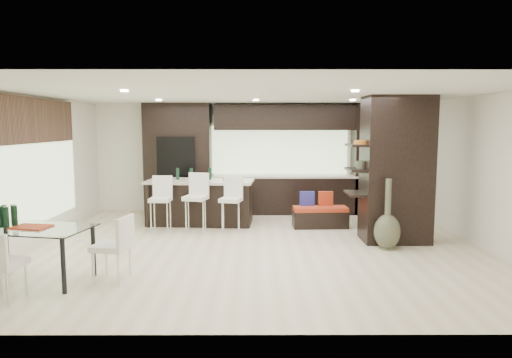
{
  "coord_description": "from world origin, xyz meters",
  "views": [
    {
      "loc": [
        -0.02,
        -8.01,
        2.16
      ],
      "look_at": [
        0.0,
        0.6,
        1.15
      ],
      "focal_mm": 32.0,
      "sensor_mm": 36.0,
      "label": 1
    }
  ],
  "objects_px": {
    "kitchen_island": "(200,202)",
    "chair_end": "(112,251)",
    "stool_mid": "(196,209)",
    "chair_near": "(3,269)",
    "stool_right": "(231,210)",
    "dining_table": "(33,254)",
    "floor_vase": "(388,214)",
    "bench": "(320,217)",
    "stool_left": "(161,210)"
  },
  "relations": [
    {
      "from": "kitchen_island",
      "to": "chair_end",
      "type": "relative_size",
      "value": 2.73
    },
    {
      "from": "stool_mid",
      "to": "chair_near",
      "type": "relative_size",
      "value": 1.16
    },
    {
      "from": "stool_right",
      "to": "dining_table",
      "type": "relative_size",
      "value": 0.58
    },
    {
      "from": "chair_end",
      "to": "stool_mid",
      "type": "bearing_deg",
      "value": -4.66
    },
    {
      "from": "floor_vase",
      "to": "chair_near",
      "type": "xyz_separation_m",
      "value": [
        -5.41,
        -2.4,
        -0.21
      ]
    },
    {
      "from": "bench",
      "to": "chair_end",
      "type": "distance_m",
      "value": 4.78
    },
    {
      "from": "stool_left",
      "to": "chair_end",
      "type": "bearing_deg",
      "value": -87.8
    },
    {
      "from": "kitchen_island",
      "to": "stool_right",
      "type": "height_order",
      "value": "kitchen_island"
    },
    {
      "from": "bench",
      "to": "floor_vase",
      "type": "height_order",
      "value": "floor_vase"
    },
    {
      "from": "floor_vase",
      "to": "bench",
      "type": "bearing_deg",
      "value": 118.32
    },
    {
      "from": "dining_table",
      "to": "chair_near",
      "type": "distance_m",
      "value": 0.75
    },
    {
      "from": "kitchen_island",
      "to": "stool_right",
      "type": "distance_m",
      "value": 1.07
    },
    {
      "from": "chair_end",
      "to": "floor_vase",
      "type": "bearing_deg",
      "value": -58.88
    },
    {
      "from": "stool_mid",
      "to": "stool_left",
      "type": "bearing_deg",
      "value": -165.7
    },
    {
      "from": "bench",
      "to": "chair_near",
      "type": "bearing_deg",
      "value": -140.06
    },
    {
      "from": "bench",
      "to": "dining_table",
      "type": "xyz_separation_m",
      "value": [
        -4.48,
        -3.37,
        0.16
      ]
    },
    {
      "from": "stool_mid",
      "to": "chair_end",
      "type": "bearing_deg",
      "value": -89.69
    },
    {
      "from": "chair_near",
      "to": "chair_end",
      "type": "relative_size",
      "value": 0.98
    },
    {
      "from": "stool_right",
      "to": "chair_near",
      "type": "distance_m",
      "value": 4.54
    },
    {
      "from": "bench",
      "to": "dining_table",
      "type": "distance_m",
      "value": 5.61
    },
    {
      "from": "floor_vase",
      "to": "dining_table",
      "type": "relative_size",
      "value": 0.79
    },
    {
      "from": "stool_right",
      "to": "bench",
      "type": "bearing_deg",
      "value": 27.17
    },
    {
      "from": "stool_left",
      "to": "floor_vase",
      "type": "distance_m",
      "value": 4.45
    },
    {
      "from": "kitchen_island",
      "to": "chair_end",
      "type": "bearing_deg",
      "value": -97.38
    },
    {
      "from": "stool_mid",
      "to": "dining_table",
      "type": "distance_m",
      "value": 3.51
    },
    {
      "from": "floor_vase",
      "to": "dining_table",
      "type": "distance_m",
      "value": 5.66
    },
    {
      "from": "kitchen_island",
      "to": "chair_end",
      "type": "distance_m",
      "value": 3.86
    },
    {
      "from": "stool_left",
      "to": "floor_vase",
      "type": "height_order",
      "value": "floor_vase"
    },
    {
      "from": "chair_near",
      "to": "stool_mid",
      "type": "bearing_deg",
      "value": 71.03
    },
    {
      "from": "floor_vase",
      "to": "chair_end",
      "type": "distance_m",
      "value": 4.62
    },
    {
      "from": "stool_right",
      "to": "chair_end",
      "type": "height_order",
      "value": "stool_right"
    },
    {
      "from": "stool_mid",
      "to": "dining_table",
      "type": "relative_size",
      "value": 0.61
    },
    {
      "from": "stool_left",
      "to": "bench",
      "type": "relative_size",
      "value": 0.8
    },
    {
      "from": "bench",
      "to": "chair_end",
      "type": "bearing_deg",
      "value": -137.74
    },
    {
      "from": "stool_mid",
      "to": "floor_vase",
      "type": "bearing_deg",
      "value": -5.27
    },
    {
      "from": "stool_mid",
      "to": "bench",
      "type": "relative_size",
      "value": 0.84
    },
    {
      "from": "dining_table",
      "to": "chair_near",
      "type": "bearing_deg",
      "value": -79.22
    },
    {
      "from": "kitchen_island",
      "to": "stool_mid",
      "type": "xyz_separation_m",
      "value": [
        0.0,
        -0.81,
        -0.0
      ]
    },
    {
      "from": "stool_mid",
      "to": "dining_table",
      "type": "bearing_deg",
      "value": -107.32
    },
    {
      "from": "stool_mid",
      "to": "chair_near",
      "type": "xyz_separation_m",
      "value": [
        -1.88,
        -3.71,
        -0.07
      ]
    },
    {
      "from": "stool_left",
      "to": "chair_end",
      "type": "distance_m",
      "value": 2.97
    },
    {
      "from": "kitchen_island",
      "to": "chair_near",
      "type": "bearing_deg",
      "value": -108.25
    },
    {
      "from": "floor_vase",
      "to": "chair_near",
      "type": "bearing_deg",
      "value": -156.1
    },
    {
      "from": "stool_mid",
      "to": "floor_vase",
      "type": "distance_m",
      "value": 3.77
    },
    {
      "from": "floor_vase",
      "to": "kitchen_island",
      "type": "bearing_deg",
      "value": 148.9
    },
    {
      "from": "bench",
      "to": "dining_table",
      "type": "bearing_deg",
      "value": -145.7
    },
    {
      "from": "chair_near",
      "to": "chair_end",
      "type": "bearing_deg",
      "value": 42.21
    },
    {
      "from": "kitchen_island",
      "to": "stool_left",
      "type": "distance_m",
      "value": 1.08
    },
    {
      "from": "stool_mid",
      "to": "chair_end",
      "type": "relative_size",
      "value": 1.14
    },
    {
      "from": "stool_left",
      "to": "floor_vase",
      "type": "xyz_separation_m",
      "value": [
        4.24,
        -1.32,
        0.16
      ]
    }
  ]
}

